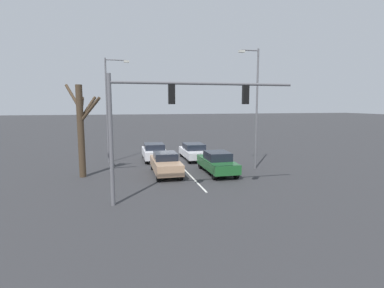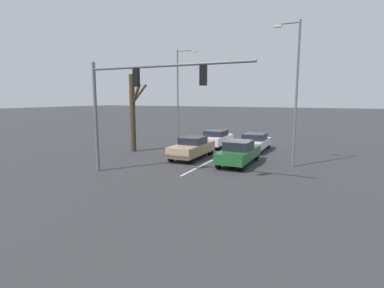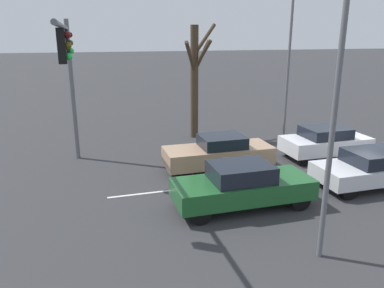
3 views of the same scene
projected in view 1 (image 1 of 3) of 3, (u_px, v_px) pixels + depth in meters
The scene contains 10 objects.
ground_plane at pixel (173, 158), 27.38m from camera, with size 240.00×240.00×0.00m, color #333335.
lane_stripe_left_divider at pixel (179, 163), 24.96m from camera, with size 0.12×17.02×0.01m, color silver.
car_tan_midlane_front at pixel (166, 163), 20.98m from camera, with size 1.75×4.63×1.54m.
car_darkgreen_leftlane_front at pixel (217, 162), 21.32m from camera, with size 1.79×4.72×1.56m.
car_white_midlane_second at pixel (154, 152), 26.20m from camera, with size 1.87×4.07×1.50m.
car_silver_leftlane_second at pixel (194, 151), 26.67m from camera, with size 1.91×4.45×1.42m.
traffic_signal_gantry at pixel (169, 110), 14.68m from camera, with size 9.45×0.37×6.33m.
street_lamp_right_shoulder at pixel (109, 104), 24.83m from camera, with size 1.99×0.24×8.65m.
street_lamp_left_shoulder at pixel (255, 102), 22.25m from camera, with size 1.58×0.24×8.92m.
bare_tree_near at pixel (81, 126), 19.96m from camera, with size 2.56×2.53×6.29m.
Camera 1 is at (4.53, 26.63, 4.91)m, focal length 28.00 mm.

